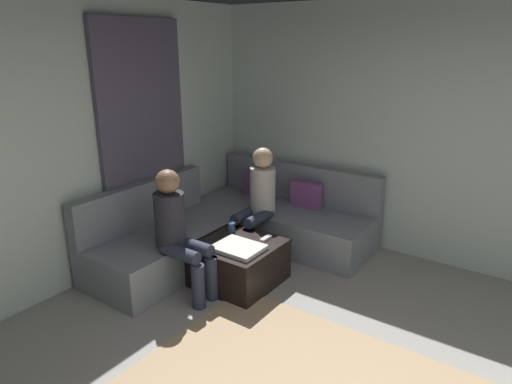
{
  "coord_description": "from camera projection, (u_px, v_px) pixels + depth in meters",
  "views": [
    {
      "loc": [
        0.82,
        -1.87,
        2.28
      ],
      "look_at": [
        -1.63,
        1.63,
        0.85
      ],
      "focal_mm": 31.83,
      "sensor_mm": 36.0,
      "label": 1
    }
  ],
  "objects": [
    {
      "name": "game_remote",
      "position": [
        266.0,
        238.0,
        4.46
      ],
      "size": [
        0.05,
        0.15,
        0.02
      ],
      "primitive_type": "cube",
      "color": "white",
      "rests_on": "ottoman"
    },
    {
      "name": "coffee_mug",
      "position": [
        231.0,
        227.0,
        4.64
      ],
      "size": [
        0.08,
        0.08,
        0.1
      ],
      "primitive_type": "cylinder",
      "color": "#334C72",
      "rests_on": "ottoman"
    },
    {
      "name": "sectional_couch",
      "position": [
        236.0,
        227.0,
        5.13
      ],
      "size": [
        2.1,
        2.55,
        0.87
      ],
      "color": "gray",
      "rests_on": "ground_plane"
    },
    {
      "name": "curtain_panel",
      "position": [
        144.0,
        143.0,
        4.78
      ],
      "size": [
        0.06,
        1.1,
        2.5
      ],
      "primitive_type": "cube",
      "color": "#595166",
      "rests_on": "ground_plane"
    },
    {
      "name": "wall_left",
      "position": [
        16.0,
        157.0,
        3.79
      ],
      "size": [
        0.12,
        6.0,
        2.7
      ],
      "primitive_type": "cube",
      "color": "silver",
      "rests_on": "ground_plane"
    },
    {
      "name": "folded_blanket",
      "position": [
        239.0,
        248.0,
        4.24
      ],
      "size": [
        0.44,
        0.36,
        0.04
      ],
      "primitive_type": "cube",
      "color": "white",
      "rests_on": "ottoman"
    },
    {
      "name": "ottoman",
      "position": [
        238.0,
        262.0,
        4.46
      ],
      "size": [
        0.76,
        0.76,
        0.42
      ],
      "primitive_type": "cube",
      "color": "black",
      "rests_on": "ground_plane"
    },
    {
      "name": "wall_back",
      "position": [
        467.0,
        140.0,
        4.48
      ],
      "size": [
        6.0,
        0.12,
        2.7
      ],
      "primitive_type": "cube",
      "color": "silver",
      "rests_on": "ground_plane"
    },
    {
      "name": "person_on_couch_side",
      "position": [
        178.0,
        229.0,
        4.11
      ],
      "size": [
        0.6,
        0.3,
        1.2
      ],
      "rotation": [
        0.0,
        0.0,
        -1.57
      ],
      "color": "#2D3347",
      "rests_on": "ground_plane"
    },
    {
      "name": "person_on_couch_back",
      "position": [
        258.0,
        198.0,
        4.91
      ],
      "size": [
        0.3,
        0.6,
        1.2
      ],
      "rotation": [
        0.0,
        0.0,
        3.14
      ],
      "color": "#2D3347",
      "rests_on": "ground_plane"
    }
  ]
}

